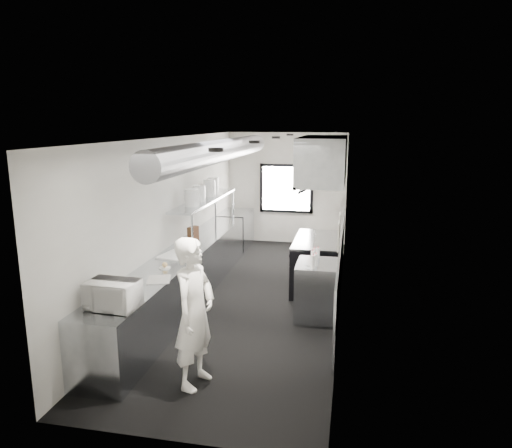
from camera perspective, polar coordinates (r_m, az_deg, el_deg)
The scene contains 35 objects.
floor at distance 8.56m, azimuth -0.15°, elevation -8.71°, with size 3.00×8.00×0.01m, color black.
ceiling at distance 8.00m, azimuth -0.16°, elevation 10.38°, with size 3.00×8.00×0.01m, color silver.
wall_back at distance 12.06m, azimuth 3.68°, elevation 4.30°, with size 3.00×0.02×2.80m, color beige.
wall_front at distance 4.47m, azimuth -10.66°, elevation -9.76°, with size 3.00×0.02×2.80m, color beige.
wall_left at distance 8.59m, azimuth -10.01°, elevation 0.90°, with size 0.02×8.00×2.80m, color beige.
wall_right at distance 8.01m, azimuth 10.42°, elevation 0.07°, with size 0.02×8.00×2.80m, color beige.
wall_cladding at distance 8.51m, azimuth 10.11°, elevation -5.11°, with size 0.03×5.50×1.10m, color #9AA2A8.
hvac_duct at distance 8.56m, azimuth -4.26°, elevation 8.79°, with size 0.40×0.40×6.40m, color gray.
service_window at distance 12.02m, azimuth 3.66°, elevation 4.27°, with size 1.36×0.05×1.25m.
exhaust_hood at distance 8.57m, azimuth 8.06°, elevation 7.64°, with size 0.81×2.20×0.88m.
prep_counter at distance 8.26m, azimuth -8.75°, elevation -6.34°, with size 0.70×6.00×0.90m, color #9AA2A8.
pass_shelf at distance 9.39m, azimuth -6.06°, elevation 2.82°, with size 0.45×3.00×0.68m.
range at distance 8.93m, azimuth 7.32°, elevation -4.72°, with size 0.88×1.60×0.94m.
bottle_station at distance 7.61m, azimuth 7.37°, elevation -7.93°, with size 0.65×0.80×0.90m, color #9AA2A8.
far_work_table at distance 11.67m, azimuth -2.52°, elevation -0.70°, with size 0.70×1.20×0.90m, color #9AA2A8.
notice_sheet_a at distance 6.79m, azimuth 10.01°, elevation -0.36°, with size 0.02×0.28×0.38m, color beige.
notice_sheet_b at distance 6.46m, azimuth 9.90°, elevation -1.46°, with size 0.02×0.28×0.38m, color beige.
line_cook at distance 5.61m, azimuth -7.42°, elevation -10.56°, with size 0.65×0.43×1.79m, color white.
microwave at distance 5.88m, azimuth -16.90°, elevation -8.14°, with size 0.55×0.42×0.33m, color white.
deli_tub_a at distance 6.37m, azimuth -16.79°, elevation -7.62°, with size 0.15×0.15×0.11m, color #A1AEA0.
deli_tub_b at distance 6.49m, azimuth -16.07°, elevation -7.29°, with size 0.13×0.13×0.09m, color #A1AEA0.
newspaper at distance 6.78m, azimuth -11.63°, elevation -6.56°, with size 0.31×0.39×0.01m, color white.
small_plate at distance 7.28m, azimuth -10.91°, elevation -5.20°, with size 0.17×0.17×0.01m, color silver.
pastry at distance 7.26m, azimuth -10.93°, elevation -4.84°, with size 0.08×0.08×0.08m, color #E2BA77.
cutting_board at distance 7.94m, azimuth -9.27°, elevation -3.63°, with size 0.50×0.66×0.02m, color silver.
knife_block at distance 8.87m, azimuth -7.58°, elevation -1.12°, with size 0.11×0.23×0.25m, color #4D2C1B.
plate_stack_a at distance 8.57m, azimuth -7.71°, elevation 3.17°, with size 0.27×0.27×0.31m, color silver.
plate_stack_b at distance 9.07m, azimuth -6.85°, elevation 3.67°, with size 0.24×0.24×0.30m, color silver.
plate_stack_c at distance 9.66m, azimuth -5.63°, elevation 4.35°, with size 0.25×0.25×0.35m, color silver.
plate_stack_d at distance 9.89m, azimuth -5.20°, elevation 4.56°, with size 0.23×0.23×0.36m, color silver.
squeeze_bottle_a at distance 7.17m, azimuth 6.88°, elevation -4.56°, with size 0.07×0.07×0.20m, color silver.
squeeze_bottle_b at distance 7.29m, azimuth 7.21°, elevation -4.31°, with size 0.06×0.06×0.19m, color silver.
squeeze_bottle_c at distance 7.49m, azimuth 6.84°, elevation -3.90°, with size 0.06×0.06×0.18m, color silver.
squeeze_bottle_d at distance 7.59m, azimuth 7.03°, elevation -3.64°, with size 0.06×0.06×0.19m, color silver.
squeeze_bottle_e at distance 7.73m, azimuth 7.47°, elevation -3.46°, with size 0.05×0.05×0.16m, color silver.
Camera 1 is at (1.61, -7.83, 3.06)m, focal length 33.23 mm.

